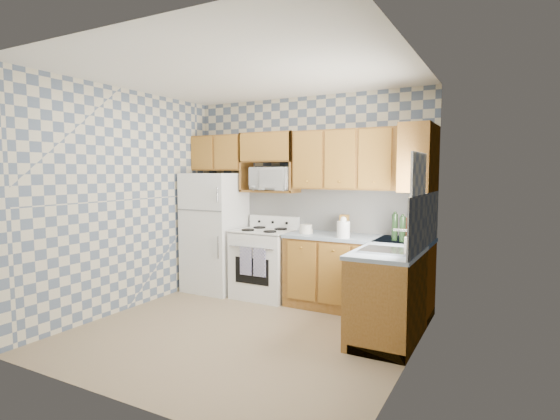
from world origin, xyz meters
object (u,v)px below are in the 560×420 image
at_px(microwave, 273,179).
at_px(electric_kettle, 343,229).
at_px(stove_body, 265,264).
at_px(refrigerator, 215,232).

xyz_separation_m(microwave, electric_kettle, (1.11, -0.29, -0.59)).
bearing_deg(stove_body, microwave, 58.64).
relative_size(stove_body, microwave, 1.59).
bearing_deg(microwave, refrigerator, -171.66).
relative_size(stove_body, electric_kettle, 4.60).
bearing_deg(refrigerator, stove_body, 1.78).
height_order(microwave, electric_kettle, microwave).
bearing_deg(refrigerator, electric_kettle, -4.09).
relative_size(refrigerator, microwave, 2.97).
xyz_separation_m(refrigerator, electric_kettle, (1.99, -0.14, 0.18)).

